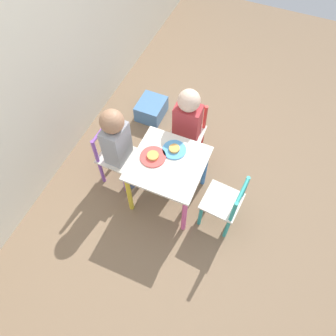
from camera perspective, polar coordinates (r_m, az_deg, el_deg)
name	(u,v)px	position (r m, az deg, el deg)	size (l,w,h in m)	color
ground_plane	(168,195)	(2.69, 0.00, -4.69)	(6.00, 6.00, 0.00)	#7F664C
house_wall	(2,20)	(2.17, -26.98, 21.98)	(6.00, 0.06, 2.60)	beige
kids_table	(168,169)	(2.35, 0.00, -0.19)	(0.50, 0.50, 0.48)	silver
chair_red	(188,133)	(2.70, 3.50, 6.06)	(0.27, 0.27, 0.54)	silver
chair_purple	(115,156)	(2.59, -9.20, 2.00)	(0.27, 0.27, 0.54)	silver
chair_teal	(224,204)	(2.38, 9.81, -6.16)	(0.28, 0.28, 0.54)	silver
child_right	(187,123)	(2.51, 3.27, 7.88)	(0.22, 0.21, 0.77)	#38383D
child_back	(118,143)	(2.40, -8.65, 4.39)	(0.21, 0.22, 0.79)	#4C608E
plate_right	(174,149)	(2.33, 1.11, 3.25)	(0.17, 0.17, 0.03)	#4C9EE0
plate_back	(153,156)	(2.30, -2.64, 2.03)	(0.18, 0.18, 0.03)	#E54C47
storage_bin	(151,109)	(3.13, -2.92, 10.23)	(0.27, 0.24, 0.16)	#4C7FB7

